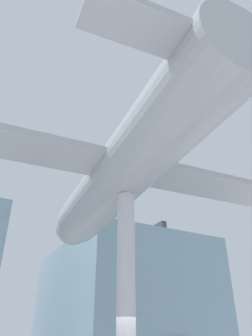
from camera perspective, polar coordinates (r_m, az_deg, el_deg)
The scene contains 3 objects.
glass_pavilion_right at distance 27.07m, azimuth -0.84°, elevation -23.39°, with size 10.01×13.63×9.42m.
support_pylon_central at distance 10.08m, azimuth 0.00°, elevation -21.11°, with size 0.55×0.55×6.22m.
suspended_airplane at distance 11.61m, azimuth -0.43°, elevation -0.44°, with size 19.87×13.48×3.30m.
Camera 1 is at (-4.62, -8.85, 1.70)m, focal length 35.00 mm.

